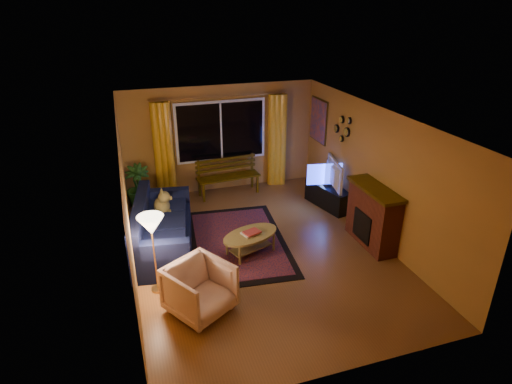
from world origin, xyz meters
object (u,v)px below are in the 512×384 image
object	(u,v)px
armchair	(200,287)
bench	(229,186)
coffee_table	(250,243)
tv_console	(328,196)
sofa	(163,226)
floor_lamp	(154,255)

from	to	relation	value
armchair	bench	bearing A→B (deg)	38.28
armchair	coffee_table	distance (m)	1.76
armchair	coffee_table	world-z (taller)	armchair
coffee_table	tv_console	bearing A→B (deg)	30.84
sofa	floor_lamp	distance (m)	1.29
armchair	tv_console	bearing A→B (deg)	6.17
coffee_table	bench	bearing A→B (deg)	84.12
sofa	armchair	xyz separation A→B (m)	(0.30, -1.96, -0.03)
tv_console	sofa	bearing A→B (deg)	176.28
bench	tv_console	bearing A→B (deg)	-38.58
floor_lamp	coffee_table	world-z (taller)	floor_lamp
bench	armchair	bearing A→B (deg)	-114.97
sofa	coffee_table	world-z (taller)	sofa
armchair	sofa	bearing A→B (deg)	67.10
coffee_table	sofa	bearing A→B (deg)	155.65
armchair	floor_lamp	bearing A→B (deg)	96.55
tv_console	armchair	bearing A→B (deg)	-156.13
bench	armchair	size ratio (longest dim) A/B	1.73
sofa	coffee_table	size ratio (longest dim) A/B	2.05
sofa	armchair	size ratio (longest dim) A/B	2.66
floor_lamp	sofa	bearing A→B (deg)	78.28
bench	sofa	xyz separation A→B (m)	(-1.74, -1.96, 0.24)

